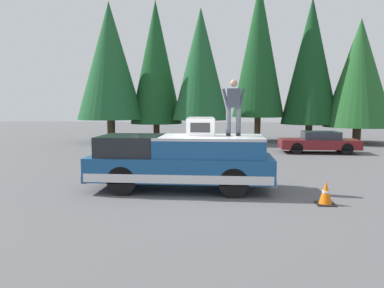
% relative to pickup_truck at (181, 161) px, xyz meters
% --- Properties ---
extents(ground_plane, '(90.00, 90.00, 0.00)m').
position_rel_pickup_truck_xyz_m(ground_plane, '(-0.25, -0.64, -0.87)').
color(ground_plane, '#565659').
extents(pickup_truck, '(2.01, 5.54, 1.65)m').
position_rel_pickup_truck_xyz_m(pickup_truck, '(0.00, 0.00, 0.00)').
color(pickup_truck, navy).
rests_on(pickup_truck, ground).
extents(compressor_unit, '(0.65, 0.84, 0.56)m').
position_rel_pickup_truck_xyz_m(compressor_unit, '(0.16, -0.60, 1.05)').
color(compressor_unit, white).
rests_on(compressor_unit, pickup_truck).
extents(person_on_truck_bed, '(0.29, 0.72, 1.69)m').
position_rel_pickup_truck_xyz_m(person_on_truck_bed, '(0.21, -1.58, 1.68)').
color(person_on_truck_bed, '#4C515B').
rests_on(person_on_truck_bed, pickup_truck).
extents(parked_car_maroon, '(1.64, 4.10, 1.16)m').
position_rel_pickup_truck_xyz_m(parked_car_maroon, '(9.38, -6.36, -0.29)').
color(parked_car_maroon, maroon).
rests_on(parked_car_maroon, ground).
extents(traffic_cone, '(0.47, 0.47, 0.62)m').
position_rel_pickup_truck_xyz_m(traffic_cone, '(-1.41, -3.96, -0.58)').
color(traffic_cone, black).
rests_on(traffic_cone, ground).
extents(conifer_far_left, '(4.47, 4.47, 8.25)m').
position_rel_pickup_truck_xyz_m(conifer_far_left, '(14.90, -10.15, 3.79)').
color(conifer_far_left, '#4C3826').
rests_on(conifer_far_left, ground).
extents(conifer_left, '(3.92, 3.92, 9.88)m').
position_rel_pickup_truck_xyz_m(conifer_left, '(15.67, -7.15, 4.68)').
color(conifer_left, '#4C3826').
rests_on(conifer_left, ground).
extents(conifer_center_left, '(3.66, 3.66, 11.15)m').
position_rel_pickup_truck_xyz_m(conifer_center_left, '(15.89, -3.60, 5.55)').
color(conifer_center_left, '#4C3826').
rests_on(conifer_center_left, ground).
extents(conifer_center_right, '(3.72, 3.72, 8.90)m').
position_rel_pickup_truck_xyz_m(conifer_center_right, '(13.82, 0.34, 4.36)').
color(conifer_center_right, '#4C3826').
rests_on(conifer_center_right, ground).
extents(conifer_right, '(3.68, 3.68, 9.89)m').
position_rel_pickup_truck_xyz_m(conifer_right, '(15.41, 3.63, 4.69)').
color(conifer_right, '#4C3826').
rests_on(conifer_right, ground).
extents(conifer_far_right, '(4.51, 4.51, 9.54)m').
position_rel_pickup_truck_xyz_m(conifer_far_right, '(14.21, 6.60, 4.68)').
color(conifer_far_right, '#4C3826').
rests_on(conifer_far_right, ground).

